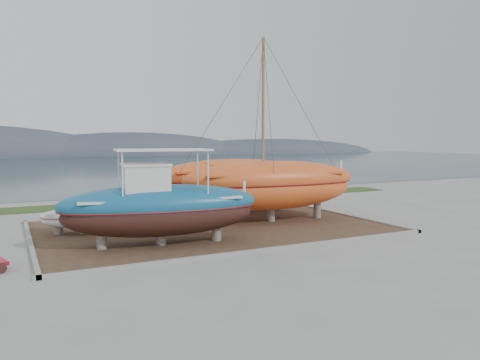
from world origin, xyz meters
name	(u,v)px	position (x,y,z in m)	size (l,w,h in m)	color
ground	(245,242)	(0.00, 0.00, 0.00)	(140.00, 140.00, 0.00)	gray
dirt_patch	(211,227)	(0.00, 4.00, 0.03)	(18.00, 12.00, 0.06)	#422D1E
curb_frame	(211,226)	(0.00, 4.00, 0.07)	(18.60, 12.60, 0.15)	gray
grass_strip	(152,202)	(0.00, 15.50, 0.04)	(44.00, 3.00, 0.08)	#284219
sea	(68,166)	(0.00, 70.00, 0.00)	(260.00, 100.00, 0.04)	#1C3238
mountain_ridge	(45,156)	(0.00, 125.00, 0.00)	(200.00, 36.00, 20.00)	#333D49
blue_caique	(161,197)	(-3.75, 1.02, 2.24)	(9.07, 2.84, 4.36)	#155B87
white_dinghy	(84,221)	(-6.53, 5.28, 0.71)	(4.30, 1.61, 1.29)	silver
orange_sailboat	(272,131)	(3.81, 4.01, 5.32)	(10.84, 3.19, 10.53)	#D95621
orange_bare_hull	(233,187)	(3.23, 7.99, 1.77)	(10.44, 3.13, 3.42)	#D95621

